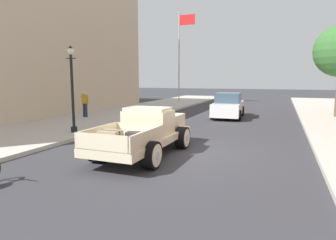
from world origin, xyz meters
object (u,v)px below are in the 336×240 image
at_px(hotrod_truck_cream, 147,131).
at_px(car_background_white, 228,106).
at_px(pedestrian_sidewalk_left, 85,102).
at_px(street_lamp_near, 72,83).
at_px(flagpole, 181,48).

xyz_separation_m(hotrod_truck_cream, car_background_white, (0.98, 10.48, 0.01)).
height_order(car_background_white, pedestrian_sidewalk_left, pedestrian_sidewalk_left).
bearing_deg(street_lamp_near, hotrod_truck_cream, -20.84).
relative_size(hotrod_truck_cream, flagpole, 0.54).
xyz_separation_m(pedestrian_sidewalk_left, flagpole, (1.68, 13.95, 4.68)).
bearing_deg(flagpole, car_background_white, -55.86).
relative_size(car_background_white, pedestrian_sidewalk_left, 2.66).
bearing_deg(hotrod_truck_cream, car_background_white, 84.68).
relative_size(car_background_white, street_lamp_near, 1.14).
bearing_deg(street_lamp_near, pedestrian_sidewalk_left, 121.85).
bearing_deg(car_background_white, street_lamp_near, -121.85).
bearing_deg(pedestrian_sidewalk_left, hotrod_truck_cream, -40.76).
distance_m(pedestrian_sidewalk_left, flagpole, 14.81).
bearing_deg(pedestrian_sidewalk_left, street_lamp_near, -58.15).
height_order(hotrod_truck_cream, car_background_white, car_background_white).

